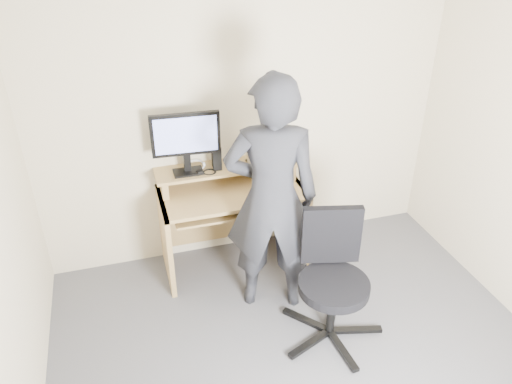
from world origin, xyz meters
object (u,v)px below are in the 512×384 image
person (271,199)px  office_chair (333,274)px  desk (230,207)px  monitor (186,138)px

person → office_chair: bearing=141.5°
desk → office_chair: (0.49, -1.05, -0.02)m
desk → office_chair: size_ratio=1.25×
monitor → office_chair: bearing=-49.2°
monitor → office_chair: 1.53m
desk → person: (0.17, -0.60, 0.40)m
monitor → person: person is taller
monitor → office_chair: monitor is taller
desk → office_chair: 1.15m
office_chair → person: person is taller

